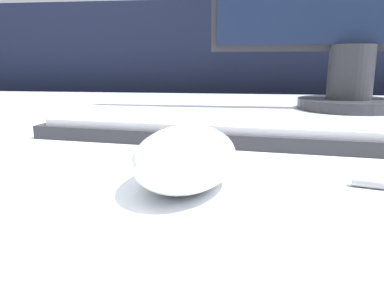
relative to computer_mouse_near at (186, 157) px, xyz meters
name	(u,v)px	position (x,y,z in m)	size (l,w,h in m)	color
partition_panel	(250,161)	(0.07, 0.95, -0.25)	(5.00, 0.03, 1.01)	black
computer_mouse_near	(186,157)	(0.00, 0.00, 0.00)	(0.09, 0.12, 0.05)	white
keyboard	(221,128)	(0.02, 0.19, -0.01)	(0.45, 0.17, 0.02)	#28282D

